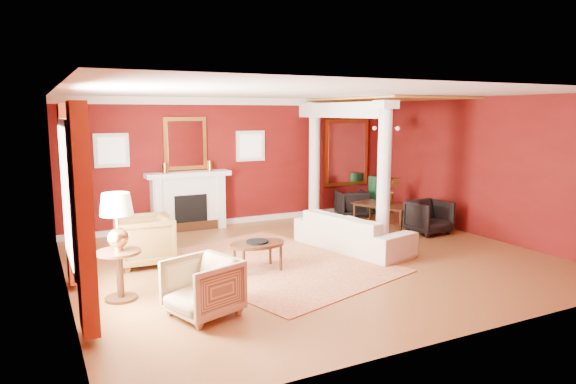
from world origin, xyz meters
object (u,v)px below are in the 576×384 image
armchair_stripe (203,285)px  dining_table (385,208)px  armchair_leopard (144,238)px  sofa (353,226)px  coffee_table (257,245)px  side_table (118,229)px

armchair_stripe → dining_table: size_ratio=0.59×
armchair_leopard → dining_table: bearing=100.0°
sofa → coffee_table: bearing=87.7°
coffee_table → dining_table: bearing=24.9°
armchair_leopard → coffee_table: bearing=56.5°
armchair_leopard → armchair_stripe: bearing=7.7°
side_table → dining_table: (6.24, 2.22, -0.62)m
armchair_leopard → side_table: side_table is taller
armchair_leopard → coffee_table: size_ratio=1.00×
sofa → dining_table: bearing=-65.5°
armchair_stripe → side_table: size_ratio=0.55×
coffee_table → dining_table: (4.02, 1.87, -0.04)m
sofa → dining_table: sofa is taller
armchair_leopard → side_table: (-0.63, -1.52, 0.54)m
sofa → armchair_stripe: (-3.51, -1.82, -0.05)m
coffee_table → dining_table: 4.43m
armchair_stripe → dining_table: (5.39, 3.28, -0.02)m
sofa → armchair_stripe: 3.95m
armchair_stripe → dining_table: bearing=102.2°
sofa → armchair_leopard: size_ratio=2.52×
armchair_leopard → sofa: bearing=81.4°
sofa → coffee_table: 2.18m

